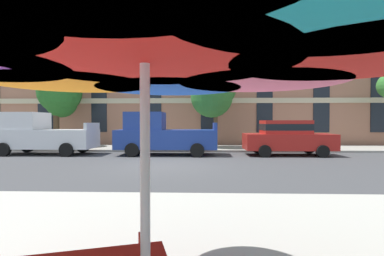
{
  "coord_description": "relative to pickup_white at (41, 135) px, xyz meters",
  "views": [
    {
      "loc": [
        1.46,
        -10.65,
        1.68
      ],
      "look_at": [
        0.97,
        3.2,
        1.4
      ],
      "focal_mm": 26.19,
      "sensor_mm": 36.0,
      "label": 1
    }
  ],
  "objects": [
    {
      "name": "ground_plane",
      "position": [
        6.96,
        -3.7,
        -1.03
      ],
      "size": [
        120.0,
        120.0,
        0.0
      ],
      "primitive_type": "plane",
      "color": "#424244"
    },
    {
      "name": "sidewalk_far",
      "position": [
        6.96,
        3.1,
        -0.97
      ],
      "size": [
        56.0,
        3.6,
        0.12
      ],
      "primitive_type": "cube",
      "color": "#9E998E",
      "rests_on": "ground"
    },
    {
      "name": "apartment_building",
      "position": [
        6.96,
        11.29,
        5.37
      ],
      "size": [
        38.85,
        12.08,
        12.8
      ],
      "color": "#A87056",
      "rests_on": "ground"
    },
    {
      "name": "pickup_white",
      "position": [
        0.0,
        0.0,
        0.0
      ],
      "size": [
        5.1,
        2.12,
        2.2
      ],
      "color": "silver",
      "rests_on": "ground"
    },
    {
      "name": "pickup_blue",
      "position": [
        6.38,
        0.0,
        0.0
      ],
      "size": [
        5.1,
        2.12,
        2.2
      ],
      "color": "navy",
      "rests_on": "ground"
    },
    {
      "name": "sedan_red",
      "position": [
        12.75,
        -0.0,
        -0.08
      ],
      "size": [
        4.4,
        1.98,
        1.78
      ],
      "color": "#B21E19",
      "rests_on": "ground"
    },
    {
      "name": "street_tree_left",
      "position": [
        -0.86,
        3.6,
        2.46
      ],
      "size": [
        2.76,
        2.76,
        5.03
      ],
      "color": "#4C3823",
      "rests_on": "ground"
    },
    {
      "name": "street_tree_middle",
      "position": [
        9.22,
        3.35,
        2.52
      ],
      "size": [
        2.89,
        2.67,
        5.03
      ],
      "color": "brown",
      "rests_on": "ground"
    },
    {
      "name": "patio_umbrella",
      "position": [
        8.08,
        -12.7,
        1.22
      ],
      "size": [
        3.92,
        3.92,
        2.53
      ],
      "color": "silver",
      "rests_on": "ground"
    }
  ]
}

